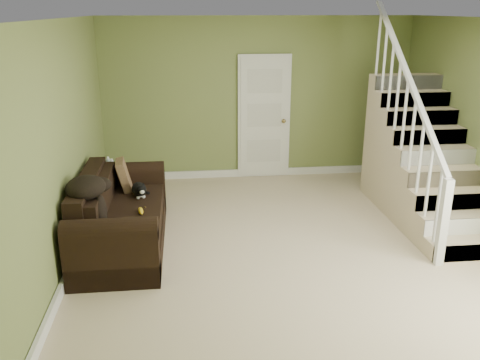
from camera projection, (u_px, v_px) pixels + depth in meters
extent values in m
cube|color=beige|center=(289.00, 246.00, 6.08)|extent=(5.00, 5.50, 0.01)
cube|color=white|center=(297.00, 19.00, 5.24)|extent=(5.00, 5.50, 0.01)
cube|color=olive|center=(258.00, 99.00, 8.25)|extent=(5.00, 0.04, 2.60)
cube|color=olive|center=(388.00, 252.00, 3.07)|extent=(5.00, 0.04, 2.60)
cube|color=olive|center=(62.00, 147.00, 5.40)|extent=(0.04, 5.50, 2.60)
cube|color=white|center=(257.00, 172.00, 8.62)|extent=(5.00, 0.04, 0.12)
cube|color=white|center=(77.00, 252.00, 5.80)|extent=(0.04, 5.50, 0.12)
cube|color=white|center=(264.00, 117.00, 8.32)|extent=(0.86, 0.05, 2.02)
cube|color=white|center=(264.00, 118.00, 8.30)|extent=(0.78, 0.04, 1.96)
sphere|color=olive|center=(284.00, 121.00, 8.31)|extent=(0.07, 0.07, 0.07)
cube|color=beige|center=(469.00, 248.00, 5.81)|extent=(1.00, 0.27, 0.20)
cylinder|color=white|center=(438.00, 205.00, 5.59)|extent=(0.04, 0.04, 0.90)
cube|color=beige|center=(458.00, 230.00, 6.04)|extent=(1.00, 0.27, 0.40)
cylinder|color=white|center=(429.00, 180.00, 5.78)|extent=(0.04, 0.04, 0.90)
cube|color=beige|center=(448.00, 214.00, 6.26)|extent=(1.00, 0.27, 0.60)
cylinder|color=white|center=(420.00, 156.00, 5.97)|extent=(0.04, 0.04, 0.90)
cube|color=beige|center=(439.00, 198.00, 6.48)|extent=(1.00, 0.27, 0.80)
cylinder|color=white|center=(412.00, 134.00, 6.16)|extent=(0.04, 0.04, 0.90)
cube|color=beige|center=(430.00, 184.00, 6.70)|extent=(1.00, 0.27, 1.00)
cylinder|color=white|center=(405.00, 114.00, 6.35)|extent=(0.04, 0.04, 0.90)
cube|color=beige|center=(422.00, 171.00, 6.92)|extent=(1.00, 0.27, 1.20)
cylinder|color=white|center=(398.00, 94.00, 6.54)|extent=(0.04, 0.04, 0.90)
cube|color=beige|center=(414.00, 158.00, 7.15)|extent=(1.00, 0.27, 1.40)
cylinder|color=white|center=(391.00, 76.00, 6.73)|extent=(0.04, 0.04, 0.90)
cube|color=beige|center=(407.00, 146.00, 7.37)|extent=(1.00, 0.27, 1.60)
cylinder|color=white|center=(385.00, 59.00, 6.92)|extent=(0.04, 0.04, 0.90)
cube|color=beige|center=(400.00, 135.00, 7.59)|extent=(1.00, 0.27, 1.80)
cylinder|color=white|center=(379.00, 42.00, 7.11)|extent=(0.04, 0.04, 0.90)
cube|color=white|center=(443.00, 223.00, 5.49)|extent=(0.09, 0.09, 1.00)
cube|color=white|center=(409.00, 77.00, 6.21)|extent=(0.06, 2.46, 1.84)
cube|color=black|center=(124.00, 235.00, 6.09)|extent=(0.94, 2.19, 0.25)
cube|color=black|center=(131.00, 216.00, 6.02)|extent=(0.72, 1.65, 0.22)
cube|color=black|center=(112.00, 258.00, 5.12)|extent=(0.94, 0.25, 0.62)
cube|color=black|center=(130.00, 193.00, 6.94)|extent=(0.94, 0.25, 0.62)
cylinder|color=black|center=(110.00, 230.00, 5.02)|extent=(0.94, 0.25, 0.25)
cylinder|color=black|center=(129.00, 171.00, 6.84)|extent=(0.94, 0.25, 0.25)
cube|color=black|center=(89.00, 203.00, 5.91)|extent=(0.20, 1.69, 0.63)
cube|color=black|center=(102.00, 196.00, 5.90)|extent=(0.14, 1.63, 0.35)
cube|color=black|center=(110.00, 194.00, 7.01)|extent=(0.51, 0.51, 0.54)
cylinder|color=silver|center=(102.00, 169.00, 6.83)|extent=(0.06, 0.06, 0.20)
cylinder|color=#3048BB|center=(102.00, 169.00, 6.83)|extent=(0.07, 0.07, 0.05)
cylinder|color=white|center=(101.00, 161.00, 6.80)|extent=(0.03, 0.03, 0.03)
cylinder|color=silver|center=(112.00, 168.00, 6.88)|extent=(0.06, 0.06, 0.20)
cylinder|color=#3048BB|center=(112.00, 168.00, 6.88)|extent=(0.07, 0.07, 0.05)
cylinder|color=white|center=(112.00, 160.00, 6.85)|extent=(0.03, 0.03, 0.03)
cylinder|color=silver|center=(109.00, 166.00, 6.98)|extent=(0.06, 0.06, 0.20)
cylinder|color=#3048BB|center=(109.00, 166.00, 6.98)|extent=(0.07, 0.07, 0.05)
cylinder|color=white|center=(108.00, 158.00, 6.94)|extent=(0.03, 0.03, 0.03)
ellipsoid|color=black|center=(139.00, 190.00, 6.34)|extent=(0.25, 0.35, 0.17)
ellipsoid|color=white|center=(139.00, 194.00, 6.28)|extent=(0.13, 0.15, 0.09)
sphere|color=black|center=(138.00, 189.00, 6.17)|extent=(0.14, 0.14, 0.12)
ellipsoid|color=white|center=(138.00, 192.00, 6.13)|extent=(0.07, 0.06, 0.05)
cone|color=black|center=(135.00, 185.00, 6.16)|extent=(0.05, 0.06, 0.05)
cone|color=black|center=(140.00, 184.00, 6.16)|extent=(0.05, 0.06, 0.05)
cylinder|color=black|center=(147.00, 191.00, 6.49)|extent=(0.14, 0.22, 0.03)
ellipsoid|color=yellow|center=(141.00, 211.00, 5.82)|extent=(0.09, 0.20, 0.06)
cube|color=#482F1D|center=(124.00, 175.00, 6.56)|extent=(0.23, 0.41, 0.41)
ellipsoid|color=black|center=(86.00, 187.00, 5.40)|extent=(0.56, 0.64, 0.23)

